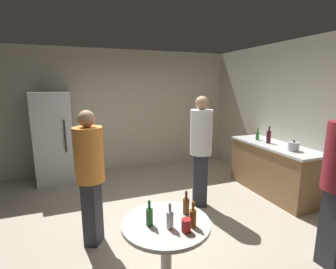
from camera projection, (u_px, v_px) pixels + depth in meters
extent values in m
cube|color=#B2A893|center=(157.00, 226.00, 3.56)|extent=(5.20, 5.20, 0.10)
cube|color=beige|center=(121.00, 111.00, 5.69)|extent=(5.32, 0.06, 2.70)
cube|color=beige|center=(305.00, 120.00, 4.18)|extent=(0.06, 5.20, 2.70)
cube|color=silver|center=(55.00, 138.00, 4.90)|extent=(0.70, 0.65, 1.80)
cube|color=#262628|center=(65.00, 136.00, 4.64)|extent=(0.03, 0.03, 0.60)
cube|color=olive|center=(273.00, 170.00, 4.47)|extent=(0.60, 1.67, 0.86)
cube|color=silver|center=(275.00, 146.00, 4.38)|extent=(0.64, 1.71, 0.04)
cylinder|color=#B2B2B7|center=(294.00, 147.00, 3.95)|extent=(0.17, 0.17, 0.14)
sphere|color=black|center=(294.00, 141.00, 3.93)|extent=(0.04, 0.04, 0.04)
cone|color=#B2B2B7|center=(299.00, 145.00, 3.99)|extent=(0.09, 0.04, 0.06)
cylinder|color=#3F141E|center=(269.00, 137.00, 4.47)|extent=(0.08, 0.08, 0.22)
cylinder|color=#3F141E|center=(269.00, 129.00, 4.44)|extent=(0.03, 0.03, 0.09)
cylinder|color=#26662D|center=(257.00, 136.00, 4.73)|extent=(0.06, 0.06, 0.15)
cylinder|color=#26662D|center=(258.00, 130.00, 4.71)|extent=(0.02, 0.02, 0.08)
cylinder|color=beige|center=(166.00, 259.00, 2.30)|extent=(0.10, 0.10, 0.70)
cylinder|color=beige|center=(166.00, 223.00, 2.23)|extent=(0.80, 0.80, 0.03)
cylinder|color=#8C5919|center=(193.00, 218.00, 2.14)|extent=(0.06, 0.06, 0.15)
cylinder|color=#8C5919|center=(193.00, 206.00, 2.12)|extent=(0.02, 0.02, 0.08)
cylinder|color=#593314|center=(186.00, 206.00, 2.35)|extent=(0.06, 0.06, 0.15)
cylinder|color=#593314|center=(186.00, 195.00, 2.32)|extent=(0.02, 0.02, 0.08)
cylinder|color=#26662D|center=(149.00, 217.00, 2.16)|extent=(0.06, 0.06, 0.15)
cylinder|color=#26662D|center=(149.00, 205.00, 2.14)|extent=(0.02, 0.02, 0.08)
cylinder|color=silver|center=(170.00, 220.00, 2.12)|extent=(0.06, 0.06, 0.15)
cylinder|color=silver|center=(170.00, 207.00, 2.09)|extent=(0.02, 0.02, 0.08)
cylinder|color=red|center=(186.00, 225.00, 2.07)|extent=(0.08, 0.08, 0.11)
cube|color=#2D2D38|center=(93.00, 212.00, 3.03)|extent=(0.26, 0.28, 0.82)
cylinder|color=orange|center=(89.00, 155.00, 2.89)|extent=(0.46, 0.46, 0.65)
sphere|color=tan|center=(86.00, 119.00, 2.80)|extent=(0.19, 0.19, 0.19)
cube|color=#2D2D38|center=(200.00, 180.00, 3.97)|extent=(0.27, 0.24, 0.87)
cylinder|color=white|center=(201.00, 132.00, 3.82)|extent=(0.44, 0.44, 0.69)
sphere|color=tan|center=(202.00, 103.00, 3.73)|extent=(0.21, 0.21, 0.21)
cube|color=#2D2D38|center=(333.00, 229.00, 2.63)|extent=(0.18, 0.23, 0.88)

